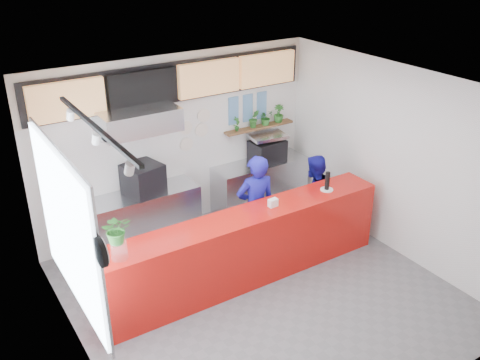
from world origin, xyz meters
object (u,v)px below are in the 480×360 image
staff_right (313,197)px  service_counter (245,248)px  staff_center (256,207)px  pepper_mill (327,181)px  espresso_machine (267,151)px  panini_oven (143,179)px

staff_right → service_counter: bearing=-2.7°
service_counter → staff_center: (0.50, 0.47, 0.31)m
staff_right → pepper_mill: (-0.15, -0.47, 0.53)m
service_counter → staff_right: 1.71m
service_counter → staff_center: bearing=43.5°
espresso_machine → pepper_mill: bearing=-97.6°
staff_center → service_counter: bearing=54.8°
service_counter → panini_oven: bearing=113.4°
staff_center → pepper_mill: bearing=165.3°
service_counter → pepper_mill: (1.49, -0.01, 0.71)m
panini_oven → staff_center: bearing=-59.3°
espresso_machine → staff_center: 1.77m
staff_center → panini_oven: bearing=-34.8°
staff_center → staff_right: 1.15m
service_counter → pepper_mill: size_ratio=15.60×
service_counter → panini_oven: size_ratio=8.28×
espresso_machine → pepper_mill: pepper_mill is taller
service_counter → staff_right: (1.64, 0.46, 0.18)m
service_counter → espresso_machine: (1.65, 1.80, 0.55)m
pepper_mill → panini_oven: bearing=141.4°
staff_center → staff_right: bearing=-169.2°
service_counter → panini_oven: 2.05m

